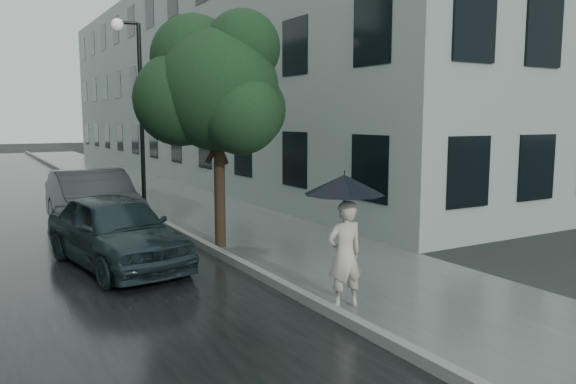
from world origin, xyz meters
TOP-DOWN VIEW (x-y plane):
  - ground at (0.00, 0.00)m, footprint 120.00×120.00m
  - sidewalk at (0.25, 12.00)m, footprint 3.50×60.00m
  - kerb_near at (-1.57, 12.00)m, footprint 0.15×60.00m
  - building_near at (5.47, 19.50)m, footprint 7.02×36.00m
  - pedestrian at (-1.20, -0.38)m, footprint 0.58×0.39m
  - umbrella at (-1.22, -0.38)m, footprint 1.31×1.31m
  - street_tree at (-1.21, 4.19)m, footprint 3.28×2.98m
  - lamp_post at (-1.59, 9.04)m, footprint 0.83×0.44m
  - car_near at (-3.50, 3.57)m, footprint 2.16×4.13m
  - car_far at (-3.25, 6.89)m, footprint 1.59×4.51m

SIDE VIEW (x-z plane):
  - ground at x=0.00m, z-range 0.00..0.00m
  - sidewalk at x=0.25m, z-range 0.00..0.01m
  - kerb_near at x=-1.57m, z-range 0.00..0.15m
  - car_near at x=-3.50m, z-range 0.01..1.35m
  - car_far at x=-3.25m, z-range 0.01..1.49m
  - pedestrian at x=-1.20m, z-range 0.01..1.56m
  - umbrella at x=-1.22m, z-range 1.27..2.31m
  - lamp_post at x=-1.59m, z-range 0.38..5.78m
  - street_tree at x=-1.21m, z-range 0.86..5.79m
  - building_near at x=5.47m, z-range 0.00..9.00m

